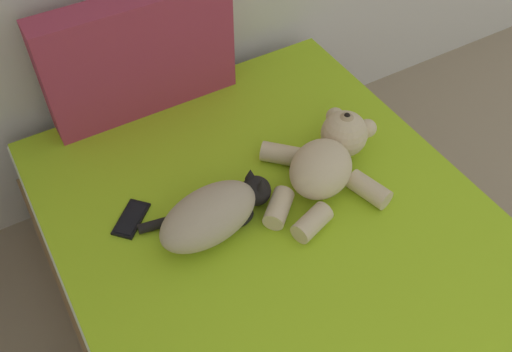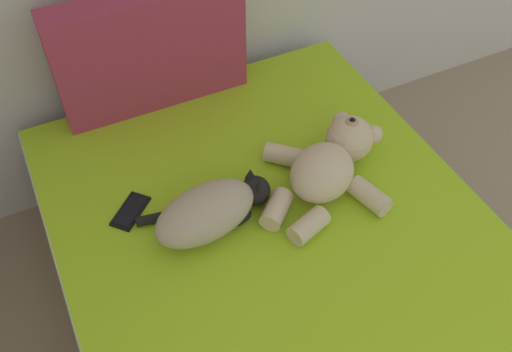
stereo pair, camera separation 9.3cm
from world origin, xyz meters
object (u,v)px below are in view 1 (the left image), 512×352
teddy_bear (328,160)px  patterned_cushion (139,56)px  bed (306,310)px  cell_phone (131,219)px  cat (214,213)px

teddy_bear → patterned_cushion: bearing=120.4°
bed → cell_phone: size_ratio=13.11×
cat → teddy_bear: size_ratio=0.82×
cell_phone → teddy_bear: bearing=-13.2°
bed → cat: (-0.18, 0.28, 0.33)m
patterned_cushion → cat: size_ratio=1.61×
cell_phone → bed: bearing=-47.6°
teddy_bear → cat: bearing=-178.9°
patterned_cushion → cat: patterned_cushion is taller
patterned_cushion → cell_phone: size_ratio=4.50×
cat → cell_phone: size_ratio=2.79×
teddy_bear → cell_phone: size_ratio=3.41×
bed → patterned_cushion: (-0.13, 0.94, 0.49)m
bed → teddy_bear: bearing=49.1°
patterned_cushion → cat: (-0.05, -0.66, -0.15)m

